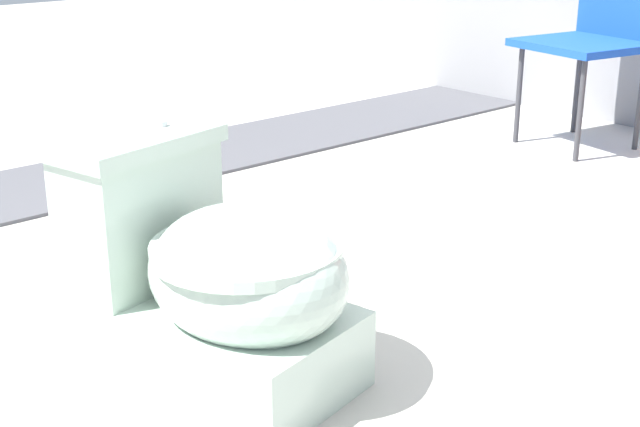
{
  "coord_description": "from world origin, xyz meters",
  "views": [
    {
      "loc": [
        1.59,
        -0.79,
        0.98
      ],
      "look_at": [
        0.16,
        0.47,
        0.3
      ],
      "focal_mm": 50.0,
      "sensor_mm": 36.0,
      "label": 1
    }
  ],
  "objects": [
    {
      "name": "ground_plane",
      "position": [
        0.0,
        0.0,
        0.0
      ],
      "size": [
        14.0,
        14.0,
        0.0
      ],
      "primitive_type": "plane",
      "color": "#B7B2A8"
    },
    {
      "name": "gravel_strip",
      "position": [
        -1.33,
        0.5,
        0.01
      ],
      "size": [
        0.56,
        8.0,
        0.01
      ],
      "primitive_type": "cube",
      "color": "#4C4C51",
      "rests_on": "ground"
    },
    {
      "name": "toilet",
      "position": [
        0.16,
        0.17,
        0.22
      ],
      "size": [
        0.69,
        0.5,
        0.52
      ],
      "rotation": [
        0.0,
        0.0,
        0.21
      ],
      "color": "#B2C6B7",
      "rests_on": "ground"
    },
    {
      "name": "folding_chair_left",
      "position": [
        -0.4,
        2.48,
        0.51
      ],
      "size": [
        0.51,
        0.51,
        0.83
      ],
      "rotation": [
        0.0,
        0.0,
        -1.75
      ],
      "color": "#1947B2",
      "rests_on": "ground"
    }
  ]
}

